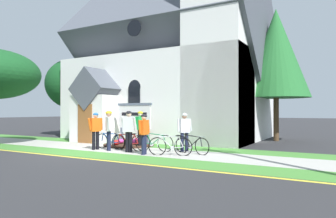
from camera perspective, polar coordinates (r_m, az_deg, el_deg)
name	(u,v)px	position (r m, az deg, el deg)	size (l,w,h in m)	color
ground	(135,144)	(16.61, -6.01, -6.36)	(140.00, 140.00, 0.00)	#2B2B2D
sidewalk_slab	(99,148)	(15.12, -12.43, -6.93)	(32.00, 2.32, 0.01)	#A8A59E
grass_verge	(68,152)	(13.78, -17.77, -7.57)	(32.00, 1.47, 0.01)	#427F33
church_lawn	(125,144)	(16.64, -7.83, -6.34)	(24.00, 1.64, 0.01)	#427F33
curb_paint_stripe	(51,155)	(13.20, -20.63, -7.89)	(28.00, 0.16, 0.01)	yellow
church_building	(174,64)	(20.27, 1.10, 8.24)	(12.16, 9.84, 13.46)	white
church_sign	(134,117)	(15.98, -6.16, -1.49)	(2.14, 0.23, 2.14)	slate
flower_bed	(129,144)	(15.69, -7.24, -6.43)	(2.50, 2.50, 0.34)	#382319
bicycle_black	(192,145)	(12.70, 4.36, -6.54)	(1.69, 0.46, 0.82)	black
bicycle_green	(154,142)	(13.53, -2.64, -6.12)	(1.80, 0.26, 0.84)	black
bicycle_orange	(111,141)	(14.59, -10.45, -5.76)	(1.78, 0.12, 0.76)	black
bicycle_red	(128,142)	(13.90, -7.32, -6.03)	(1.75, 0.11, 0.78)	black
bicycle_blue	(170,146)	(12.18, 0.43, -6.78)	(1.66, 0.59, 0.83)	black
cyclist_in_orange_jersey	(144,131)	(12.39, -4.41, -4.07)	(0.27, 0.71, 1.61)	#191E38
cyclist_in_green_jersey	(96,128)	(14.29, -13.11, -3.43)	(0.31, 0.68, 1.66)	black
cyclist_in_white_jersey	(109,127)	(13.81, -10.79, -3.30)	(0.50, 0.56, 1.74)	#191E38
cyclist_in_blue_jersey	(140,126)	(14.83, -5.08, -3.13)	(0.30, 0.72, 1.73)	black
cyclist_in_red_jersey	(184,129)	(13.34, 3.03, -3.73)	(0.45, 0.60, 1.64)	#191E38
cyclist_in_yellow_jersey	(129,128)	(13.13, -7.18, -3.45)	(0.68, 0.32, 1.74)	black
roadside_conifer	(276,53)	(19.42, 19.16, 9.60)	(3.81, 3.81, 7.69)	#4C3823
yard_deciduous_tree	(73,84)	(23.29, -16.93, 4.40)	(3.86, 3.86, 5.45)	#4C3823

